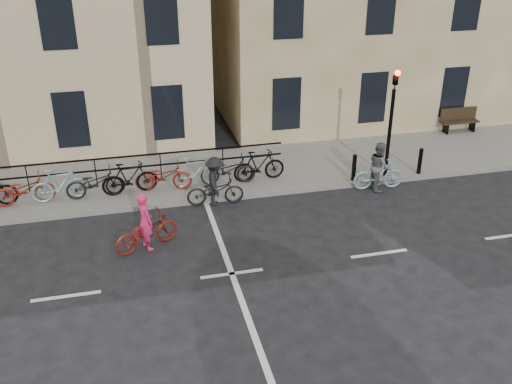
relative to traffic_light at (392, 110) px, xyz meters
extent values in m
plane|color=black|center=(-6.20, -4.34, -2.45)|extent=(120.00, 120.00, 0.00)
cube|color=slate|center=(-10.20, 1.66, -2.38)|extent=(46.00, 4.00, 0.15)
cylinder|color=black|center=(0.00, 0.01, -0.80)|extent=(0.12, 0.12, 3.00)
imported|color=black|center=(0.00, 0.01, 1.15)|extent=(0.15, 0.18, 0.90)
sphere|color=#FF0C05|center=(0.00, -0.11, 1.25)|extent=(0.18, 0.18, 0.18)
cylinder|color=black|center=(-1.20, -0.09, -1.85)|extent=(0.14, 0.14, 0.90)
cylinder|color=black|center=(1.20, -0.09, -1.85)|extent=(0.14, 0.14, 0.90)
cube|color=black|center=(4.20, 3.31, -2.10)|extent=(0.06, 0.38, 0.40)
cube|color=black|center=(5.40, 3.31, -2.10)|extent=(0.06, 0.38, 0.40)
cube|color=black|center=(4.80, 3.31, -1.87)|extent=(1.60, 0.40, 0.06)
cube|color=black|center=(4.80, 3.49, -1.58)|extent=(1.60, 0.06, 0.50)
cube|color=black|center=(-8.97, 1.56, -1.83)|extent=(11.45, 0.04, 0.95)
imported|color=maroon|center=(-11.60, 0.66, -1.83)|extent=(1.80, 0.63, 0.95)
imported|color=#93B7C1|center=(-10.55, 0.66, -1.78)|extent=(1.75, 0.49, 1.05)
imported|color=black|center=(-9.50, 0.66, -1.83)|extent=(1.80, 0.63, 0.95)
imported|color=black|center=(-8.45, 0.66, -1.78)|extent=(1.75, 0.49, 1.05)
imported|color=maroon|center=(-7.40, 0.66, -1.83)|extent=(1.80, 0.63, 0.95)
imported|color=#93B7C1|center=(-6.35, 0.66, -1.78)|extent=(1.75, 0.49, 1.05)
imported|color=black|center=(-5.30, 0.66, -1.83)|extent=(1.80, 0.63, 0.95)
imported|color=black|center=(-4.25, 0.66, -1.78)|extent=(1.75, 0.49, 1.05)
imported|color=maroon|center=(-8.17, -2.55, -1.97)|extent=(1.94, 1.33, 0.96)
imported|color=#E42861|center=(-8.17, -2.55, -1.64)|extent=(0.60, 0.70, 1.64)
imported|color=#93B7C1|center=(-0.56, -0.61, -1.95)|extent=(1.71, 0.63, 1.00)
imported|color=#555559|center=(-0.56, -0.61, -1.64)|extent=(0.68, 0.84, 1.62)
imported|color=black|center=(-5.92, -0.44, -1.99)|extent=(1.79, 0.73, 0.92)
imported|color=black|center=(-5.92, -0.44, -1.67)|extent=(0.65, 1.05, 1.56)
camera|label=1|loc=(-8.45, -16.12, 5.65)|focal=40.00mm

